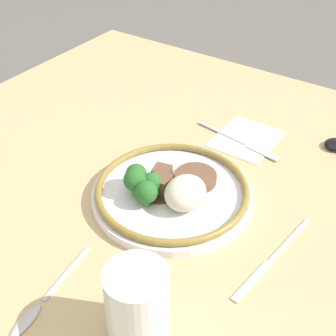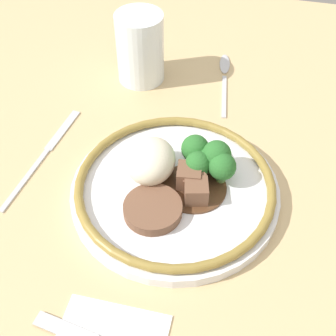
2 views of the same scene
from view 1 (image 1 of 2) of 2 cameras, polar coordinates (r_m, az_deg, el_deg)
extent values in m
plane|color=#5B5651|center=(0.79, 2.53, -7.21)|extent=(8.00, 8.00, 0.00)
cube|color=tan|center=(0.78, 2.57, -6.41)|extent=(1.11, 1.25, 0.03)
cube|color=white|center=(0.95, 9.49, 3.54)|extent=(0.13, 0.11, 0.00)
cylinder|color=white|center=(0.79, 0.50, -3.28)|extent=(0.27, 0.27, 0.02)
torus|color=olive|center=(0.78, 0.51, -2.53)|extent=(0.26, 0.26, 0.01)
ellipsoid|color=beige|center=(0.75, 2.12, -3.04)|extent=(0.07, 0.06, 0.05)
cylinder|color=brown|center=(0.81, 3.38, -1.20)|extent=(0.07, 0.07, 0.01)
cylinder|color=#51331E|center=(0.79, -1.11, -2.35)|extent=(0.09, 0.09, 0.00)
cube|color=brown|center=(0.79, -1.01, -1.82)|extent=(0.03, 0.03, 0.03)
cube|color=brown|center=(0.78, -0.95, -1.82)|extent=(0.04, 0.04, 0.03)
cube|color=brown|center=(0.80, -0.75, -0.82)|extent=(0.04, 0.04, 0.03)
cube|color=brown|center=(0.78, -0.87, -1.95)|extent=(0.03, 0.03, 0.03)
cylinder|color=#568442|center=(0.78, -3.97, -2.77)|extent=(0.01, 0.01, 0.02)
sphere|color=#286628|center=(0.76, -4.04, -1.46)|extent=(0.04, 0.04, 0.04)
cylinder|color=#568442|center=(0.78, -2.01, -2.83)|extent=(0.01, 0.01, 0.01)
sphere|color=#286628|center=(0.77, -2.04, -1.75)|extent=(0.03, 0.03, 0.03)
cylinder|color=#568442|center=(0.76, -2.63, -4.13)|extent=(0.01, 0.01, 0.01)
sphere|color=#286628|center=(0.75, -2.67, -2.97)|extent=(0.04, 0.04, 0.04)
cylinder|color=#568442|center=(0.79, -3.84, -1.94)|extent=(0.01, 0.01, 0.01)
sphere|color=#286628|center=(0.78, -3.91, -0.75)|extent=(0.04, 0.04, 0.04)
cylinder|color=#568442|center=(0.78, -3.30, -2.90)|extent=(0.01, 0.01, 0.02)
sphere|color=#286628|center=(0.77, -3.35, -1.82)|extent=(0.03, 0.03, 0.03)
cylinder|color=yellow|center=(0.60, -3.63, -17.83)|extent=(0.07, 0.07, 0.07)
cylinder|color=white|center=(0.58, -3.73, -16.51)|extent=(0.08, 0.08, 0.12)
cube|color=#B7B7BC|center=(0.96, 6.58, 4.29)|extent=(0.03, 0.12, 0.00)
cube|color=#B7B7BC|center=(0.92, 11.48, 1.92)|extent=(0.03, 0.07, 0.00)
cube|color=#B7B7BC|center=(0.75, 14.52, -8.56)|extent=(0.12, 0.02, 0.00)
cube|color=#B7B7BC|center=(0.68, 10.23, -13.39)|extent=(0.09, 0.02, 0.00)
cube|color=#B7B7BC|center=(0.70, -12.20, -12.40)|extent=(0.11, 0.02, 0.00)
ellipsoid|color=#B7B7BC|center=(0.66, -16.96, -17.44)|extent=(0.06, 0.03, 0.01)
ellipsoid|color=black|center=(0.97, 19.82, 2.74)|extent=(0.06, 0.06, 0.01)
camera|label=2|loc=(0.98, 11.19, 34.19)|focal=50.00mm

